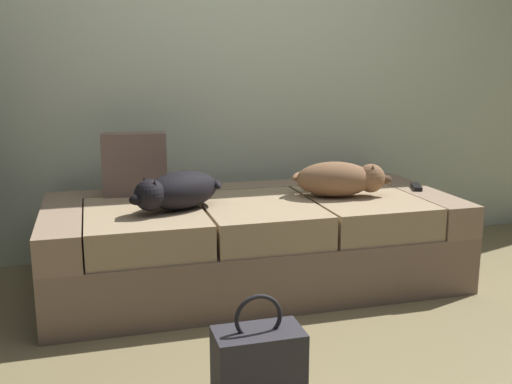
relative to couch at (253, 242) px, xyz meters
The scene contains 8 objects.
ground_plane 1.03m from the couch, 90.00° to the right, with size 10.00×10.00×0.00m, color #877750.
back_wall 1.36m from the couch, 90.00° to the left, with size 6.40×0.10×2.80m, color silver.
couch is the anchor object (origin of this frame).
dog_dark 0.54m from the couch, 164.95° to the right, with size 0.51×0.40×0.19m.
dog_tan 0.58m from the couch, ahead, with size 0.55×0.33×0.19m.
tv_remote 1.00m from the couch, ahead, with size 0.04×0.15×0.02m, color black.
throw_pillow 0.77m from the couch, 154.98° to the left, with size 0.34×0.12×0.34m, color #765F53.
handbag 1.10m from the couch, 104.51° to the right, with size 0.32×0.18×0.38m.
Camera 1 is at (-0.81, -1.93, 1.17)m, focal length 41.40 mm.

